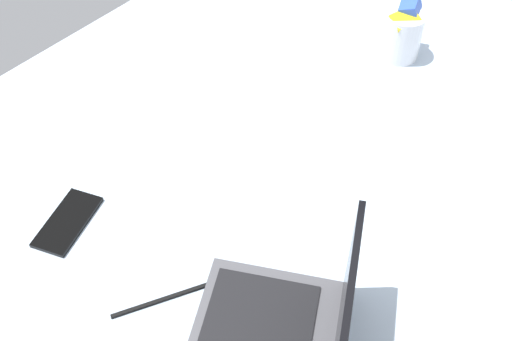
{
  "coord_description": "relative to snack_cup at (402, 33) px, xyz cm",
  "views": [
    {
      "loc": [
        83.71,
        45.3,
        107.45
      ],
      "look_at": [
        24.21,
        -2.84,
        24.0
      ],
      "focal_mm": 43.5,
      "sensor_mm": 36.0,
      "label": 1
    }
  ],
  "objects": [
    {
      "name": "bed_mattress",
      "position": [
        30.1,
        3.67,
        -15.22
      ],
      "size": [
        180.0,
        140.0,
        18.0
      ],
      "primitive_type": "cube",
      "color": "silver",
      "rests_on": "ground"
    },
    {
      "name": "snack_cup",
      "position": [
        0.0,
        0.0,
        0.0
      ],
      "size": [
        10.56,
        9.91,
        14.19
      ],
      "color": "silver",
      "rests_on": "bed_mattress"
    },
    {
      "name": "cell_phone",
      "position": [
        81.62,
        -21.04,
        -5.82
      ],
      "size": [
        15.45,
        10.96,
        0.8
      ],
      "primitive_type": "cube",
      "rotation": [
        0.0,
        0.0,
        1.9
      ],
      "color": "black",
      "rests_on": "bed_mattress"
    },
    {
      "name": "charger_cable",
      "position": [
        82.33,
        3.99,
        -5.92
      ],
      "size": [
        15.09,
        8.89,
        0.6
      ],
      "primitive_type": "cube",
      "rotation": [
        0.0,
        0.0,
        -0.51
      ],
      "color": "black",
      "rests_on": "bed_mattress"
    }
  ]
}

